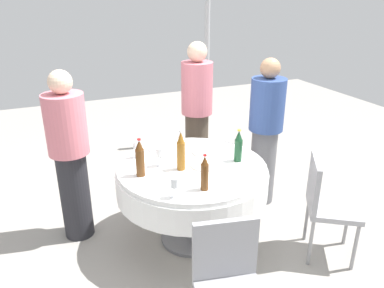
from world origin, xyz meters
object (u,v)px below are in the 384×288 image
person_outer (70,155)px  chair_front (324,200)px  wine_glass_right (160,153)px  person_mid (197,112)px  dining_table (192,181)px  person_north (265,131)px  plate_far (161,147)px  wine_glass_west (137,146)px  wine_glass_south (175,183)px  bottle_dark_green_mid (238,147)px  chair_right (229,281)px  bottle_amber_south (181,152)px  bottle_brown_north (140,159)px  bottle_brown_outer (205,173)px  plate_east (205,165)px

person_outer → chair_front: (-1.85, 1.08, -0.28)m
wine_glass_right → person_mid: person_mid is taller
dining_table → person_north: person_north is taller
plate_far → chair_front: 1.49m
person_mid → chair_front: size_ratio=1.85×
plate_far → wine_glass_west: bearing=24.7°
wine_glass_south → wine_glass_right: wine_glass_right is taller
bottle_dark_green_mid → person_north: 0.70m
wine_glass_south → person_outer: person_outer is taller
wine_glass_west → chair_right: (-0.15, 1.44, -0.33)m
bottle_amber_south → bottle_brown_north: bearing=-3.1°
wine_glass_right → plate_far: (-0.13, -0.36, -0.11)m
bottle_brown_outer → plate_east: size_ratio=1.14×
bottle_brown_outer → wine_glass_south: bottle_brown_outer is taller
dining_table → person_outer: bearing=-27.0°
person_north → chair_right: bearing=-59.1°
bottle_dark_green_mid → plate_east: size_ratio=1.16×
bottle_brown_north → bottle_brown_outer: bottle_brown_north is taller
chair_right → wine_glass_south: bearing=-70.9°
wine_glass_south → bottle_brown_north: bearing=-72.9°
chair_right → chair_front: same height
bottle_amber_south → wine_glass_south: bottle_amber_south is taller
wine_glass_right → plate_far: 0.39m
plate_east → person_north: 0.94m
person_mid → chair_right: size_ratio=1.85×
bottle_dark_green_mid → wine_glass_south: (0.71, 0.37, -0.02)m
bottle_dark_green_mid → plate_far: size_ratio=1.11×
bottle_amber_south → person_mid: (-0.60, -1.06, -0.05)m
plate_far → bottle_brown_outer: bearing=93.2°
bottle_dark_green_mid → bottle_brown_outer: bearing=36.0°
chair_right → wine_glass_right: bearing=-77.3°
person_north → chair_right: size_ratio=1.74×
wine_glass_right → person_north: size_ratio=0.11×
bottle_brown_outer → person_outer: (0.85, -0.89, -0.08)m
bottle_brown_outer → dining_table: bearing=-100.4°
chair_right → plate_east: bearing=-95.6°
plate_east → dining_table: bearing=-29.6°
wine_glass_right → wine_glass_west: bearing=-61.0°
plate_far → chair_right: bearing=86.1°
chair_right → person_mid: bearing=-96.9°
wine_glass_south → bottle_dark_green_mid: bearing=-152.8°
wine_glass_south → wine_glass_west: (0.06, -0.77, -0.00)m
bottle_dark_green_mid → chair_front: bottle_dark_green_mid is taller
plate_east → wine_glass_west: bearing=-38.5°
person_north → wine_glass_right: bearing=-98.0°
plate_east → bottle_amber_south: bearing=-5.6°
wine_glass_west → bottle_brown_north: bearing=79.2°
wine_glass_south → dining_table: bearing=-125.8°
plate_east → chair_front: bearing=146.3°
person_outer → chair_front: bearing=-93.2°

